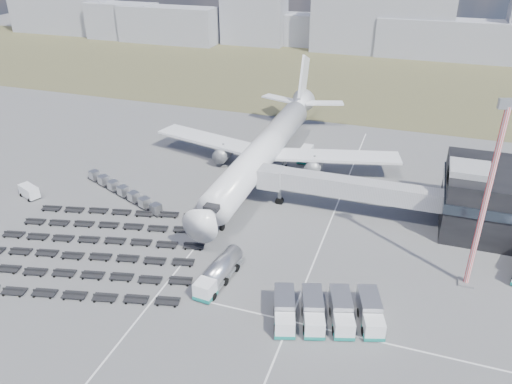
% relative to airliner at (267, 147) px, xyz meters
% --- Properties ---
extents(ground, '(420.00, 420.00, 0.00)m').
position_rel_airliner_xyz_m(ground, '(0.00, -32.38, -5.29)').
color(ground, '#565659').
rests_on(ground, ground).
extents(grass_strip, '(420.00, 90.00, 0.01)m').
position_rel_airliner_xyz_m(grass_strip, '(0.00, 77.62, -5.29)').
color(grass_strip, brown).
rests_on(grass_strip, ground).
extents(lane_markings, '(47.12, 110.00, 0.01)m').
position_rel_airliner_xyz_m(lane_markings, '(9.77, -29.38, -5.29)').
color(lane_markings, silver).
rests_on(lane_markings, ground).
extents(jet_bridge, '(30.30, 3.80, 7.05)m').
position_rel_airliner_xyz_m(jet_bridge, '(15.90, -11.95, -0.24)').
color(jet_bridge, '#939399').
rests_on(jet_bridge, ground).
extents(airliner, '(51.59, 64.53, 17.62)m').
position_rel_airliner_xyz_m(airliner, '(0.00, 0.00, 0.00)').
color(airliner, white).
rests_on(airliner, ground).
extents(skyline, '(310.70, 25.77, 24.49)m').
position_rel_airliner_xyz_m(skyline, '(-13.43, 116.57, 4.33)').
color(skyline, '#90919D').
rests_on(skyline, ground).
extents(fuel_tanker, '(3.49, 10.15, 3.22)m').
position_rel_airliner_xyz_m(fuel_tanker, '(4.71, -36.04, -3.68)').
color(fuel_tanker, white).
rests_on(fuel_tanker, ground).
extents(pushback_tug, '(3.42, 2.68, 1.38)m').
position_rel_airliner_xyz_m(pushback_tug, '(-3.08, -24.38, -4.60)').
color(pushback_tug, white).
rests_on(pushback_tug, ground).
extents(utility_van, '(4.65, 3.38, 2.27)m').
position_rel_airliner_xyz_m(utility_van, '(-37.13, -24.35, -4.16)').
color(utility_van, white).
rests_on(utility_van, ground).
extents(catering_truck, '(2.38, 5.50, 2.50)m').
position_rel_airliner_xyz_m(catering_truck, '(6.00, 7.89, -4.01)').
color(catering_truck, white).
rests_on(catering_truck, ground).
extents(service_trucks_near, '(14.49, 10.66, 2.88)m').
position_rel_airliner_xyz_m(service_trucks_near, '(20.28, -38.89, -3.73)').
color(service_trucks_near, white).
rests_on(service_trucks_near, ground).
extents(uld_row, '(20.74, 10.40, 1.70)m').
position_rel_airliner_xyz_m(uld_row, '(-21.41, -18.41, -4.27)').
color(uld_row, black).
rests_on(uld_row, ground).
extents(baggage_dollies, '(35.67, 29.67, 0.75)m').
position_rel_airliner_xyz_m(baggage_dollies, '(-16.43, -35.21, -4.92)').
color(baggage_dollies, black).
rests_on(baggage_dollies, ground).
extents(floodlight_mast, '(2.48, 2.01, 26.04)m').
position_rel_airliner_xyz_m(floodlight_mast, '(36.79, -25.41, 7.76)').
color(floodlight_mast, red).
rests_on(floodlight_mast, ground).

